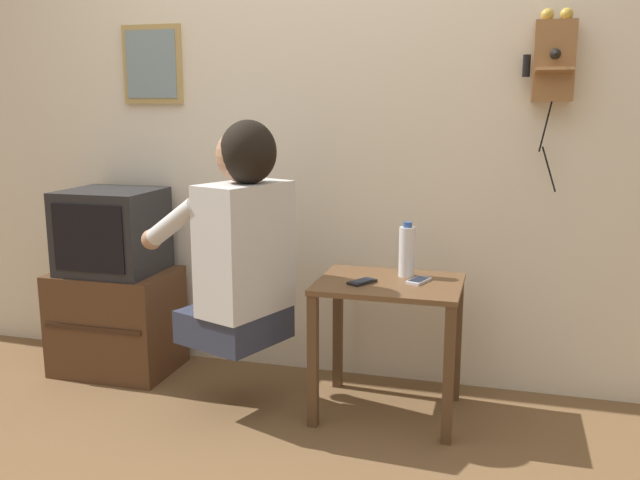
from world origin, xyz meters
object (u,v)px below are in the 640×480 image
person (240,239)px  television (112,231)px  cell_phone_spare (419,281)px  framed_picture (152,64)px  cell_phone_held (362,282)px  wall_phone_antique (554,60)px  water_bottle (407,251)px

person → television: person is taller
television → cell_phone_spare: bearing=-3.8°
person → cell_phone_spare: size_ratio=6.78×
framed_picture → cell_phone_held: size_ratio=2.74×
television → cell_phone_held: television is taller
cell_phone_held → person: bearing=-138.1°
wall_phone_antique → water_bottle: (-0.55, -0.22, -0.79)m
framed_picture → cell_phone_spare: framed_picture is taller
wall_phone_antique → cell_phone_spare: 1.06m
person → wall_phone_antique: bearing=-47.4°
television → wall_phone_antique: size_ratio=0.59×
cell_phone_held → cell_phone_spare: same height
cell_phone_held → cell_phone_spare: bearing=50.5°
water_bottle → person: bearing=-158.0°
television → framed_picture: bearing=63.4°
television → framed_picture: (0.12, 0.24, 0.79)m
television → cell_phone_spare: (1.50, -0.10, -0.12)m
person → cell_phone_held: person is taller
person → wall_phone_antique: size_ratio=1.25×
person → water_bottle: person is taller
person → television: bearing=91.0°
water_bottle → cell_phone_spare: bearing=-51.7°
television → water_bottle: size_ratio=1.87×
television → cell_phone_spare: size_ratio=3.22×
wall_phone_antique → water_bottle: 0.99m
water_bottle → framed_picture: bearing=168.7°
person → cell_phone_spare: bearing=-54.9°
person → cell_phone_held: bearing=-57.7°
wall_phone_antique → framed_picture: 1.86m
television → water_bottle: (1.43, -0.02, -0.01)m
television → water_bottle: bearing=-0.8°
framed_picture → water_bottle: size_ratio=1.60×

